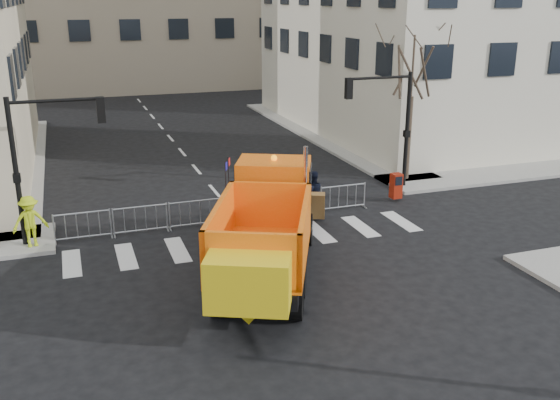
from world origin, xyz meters
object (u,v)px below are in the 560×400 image
object	(u,v)px
cop_b	(312,195)
plow_truck	(267,226)
cop_a	(265,209)
worker	(30,221)
cop_c	(302,204)
newspaper_box	(396,186)

from	to	relation	value
cop_b	plow_truck	bearing A→B (deg)	52.13
plow_truck	cop_b	xyz separation A→B (m)	(3.47, 4.81, -0.79)
plow_truck	cop_a	xyz separation A→B (m)	(1.11, 3.64, -0.75)
cop_b	worker	distance (m)	10.58
cop_c	plow_truck	bearing A→B (deg)	-8.19
cop_b	cop_c	world-z (taller)	cop_c
worker	newspaper_box	distance (m)	14.94
plow_truck	newspaper_box	xyz separation A→B (m)	(7.80, 5.71, -1.08)
cop_b	cop_a	bearing A→B (deg)	24.35
plow_truck	cop_c	xyz separation A→B (m)	(2.67, 3.86, -0.78)
plow_truck	worker	size ratio (longest dim) A/B	5.69
cop_b	newspaper_box	bearing A→B (deg)	-170.38
cop_b	cop_c	size ratio (longest dim) A/B	0.99
cop_a	worker	distance (m)	8.33
cop_a	newspaper_box	xyz separation A→B (m)	(6.70, 2.07, -0.33)
worker	newspaper_box	bearing A→B (deg)	-7.68
cop_a	worker	bearing A→B (deg)	-17.62
cop_a	plow_truck	bearing A→B (deg)	64.83
plow_truck	cop_b	size ratio (longest dim) A/B	5.30
cop_a	newspaper_box	distance (m)	7.02
cop_b	worker	world-z (taller)	worker
worker	plow_truck	bearing A→B (deg)	-45.46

